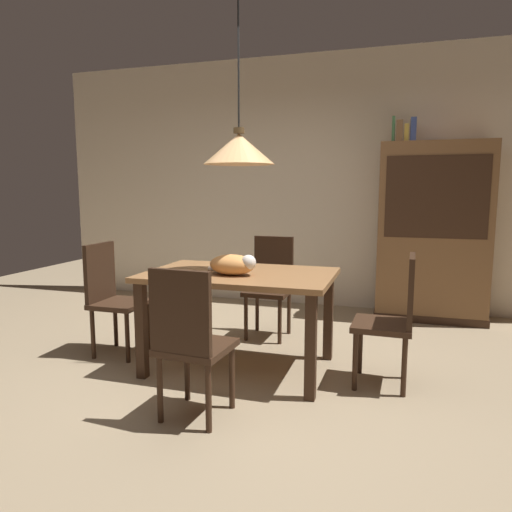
{
  "coord_description": "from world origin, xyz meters",
  "views": [
    {
      "loc": [
        1.02,
        -2.85,
        1.36
      ],
      "look_at": [
        -0.05,
        0.62,
        0.85
      ],
      "focal_mm": 32.68,
      "sensor_mm": 36.0,
      "label": 1
    }
  ],
  "objects_px": {
    "chair_near_front": "(190,338)",
    "hutch_bookcase": "(433,236)",
    "book_blue_wide": "(413,130)",
    "cat_sleeping": "(233,265)",
    "pendant_lamp": "(239,149)",
    "dining_table": "(240,285)",
    "chair_right_side": "(394,315)",
    "book_brown_thick": "(399,132)",
    "book_yellow_short": "(406,134)",
    "chair_left_side": "(111,294)",
    "book_green_slim": "(393,130)",
    "chair_far_back": "(271,282)"
  },
  "relations": [
    {
      "from": "chair_near_front",
      "to": "hutch_bookcase",
      "type": "height_order",
      "value": "hutch_bookcase"
    },
    {
      "from": "book_blue_wide",
      "to": "cat_sleeping",
      "type": "bearing_deg",
      "value": -121.66
    },
    {
      "from": "chair_near_front",
      "to": "cat_sleeping",
      "type": "relative_size",
      "value": 2.38
    },
    {
      "from": "cat_sleeping",
      "to": "pendant_lamp",
      "type": "relative_size",
      "value": 0.3
    },
    {
      "from": "dining_table",
      "to": "chair_right_side",
      "type": "height_order",
      "value": "chair_right_side"
    },
    {
      "from": "book_brown_thick",
      "to": "book_yellow_short",
      "type": "bearing_deg",
      "value": 0.0
    },
    {
      "from": "chair_left_side",
      "to": "hutch_bookcase",
      "type": "distance_m",
      "value": 3.25
    },
    {
      "from": "chair_near_front",
      "to": "cat_sleeping",
      "type": "xyz_separation_m",
      "value": [
        -0.0,
        0.76,
        0.32
      ]
    },
    {
      "from": "dining_table",
      "to": "book_green_slim",
      "type": "distance_m",
      "value": 2.54
    },
    {
      "from": "hutch_bookcase",
      "to": "book_brown_thick",
      "type": "xyz_separation_m",
      "value": [
        -0.38,
        0.0,
        1.07
      ]
    },
    {
      "from": "chair_far_back",
      "to": "hutch_bookcase",
      "type": "relative_size",
      "value": 0.5
    },
    {
      "from": "hutch_bookcase",
      "to": "book_green_slim",
      "type": "bearing_deg",
      "value": 179.8
    },
    {
      "from": "book_green_slim",
      "to": "book_blue_wide",
      "type": "relative_size",
      "value": 1.08
    },
    {
      "from": "dining_table",
      "to": "chair_right_side",
      "type": "distance_m",
      "value": 1.14
    },
    {
      "from": "cat_sleeping",
      "to": "dining_table",
      "type": "bearing_deg",
      "value": 86.18
    },
    {
      "from": "chair_near_front",
      "to": "hutch_bookcase",
      "type": "bearing_deg",
      "value": 61.92
    },
    {
      "from": "book_brown_thick",
      "to": "dining_table",
      "type": "bearing_deg",
      "value": -120.07
    },
    {
      "from": "chair_far_back",
      "to": "hutch_bookcase",
      "type": "height_order",
      "value": "hutch_bookcase"
    },
    {
      "from": "book_yellow_short",
      "to": "chair_far_back",
      "type": "bearing_deg",
      "value": -138.78
    },
    {
      "from": "chair_far_back",
      "to": "book_brown_thick",
      "type": "distance_m",
      "value": 2.09
    },
    {
      "from": "dining_table",
      "to": "chair_near_front",
      "type": "bearing_deg",
      "value": -90.38
    },
    {
      "from": "hutch_bookcase",
      "to": "chair_far_back",
      "type": "bearing_deg",
      "value": -145.27
    },
    {
      "from": "chair_left_side",
      "to": "book_blue_wide",
      "type": "distance_m",
      "value": 3.37
    },
    {
      "from": "dining_table",
      "to": "book_blue_wide",
      "type": "relative_size",
      "value": 5.83
    },
    {
      "from": "chair_left_side",
      "to": "cat_sleeping",
      "type": "height_order",
      "value": "chair_left_side"
    },
    {
      "from": "pendant_lamp",
      "to": "hutch_bookcase",
      "type": "bearing_deg",
      "value": 52.16
    },
    {
      "from": "dining_table",
      "to": "book_blue_wide",
      "type": "xyz_separation_m",
      "value": [
        1.23,
        1.9,
        1.32
      ]
    },
    {
      "from": "book_green_slim",
      "to": "chair_far_back",
      "type": "bearing_deg",
      "value": -135.41
    },
    {
      "from": "chair_right_side",
      "to": "book_yellow_short",
      "type": "height_order",
      "value": "book_yellow_short"
    },
    {
      "from": "chair_right_side",
      "to": "hutch_bookcase",
      "type": "distance_m",
      "value": 1.97
    },
    {
      "from": "pendant_lamp",
      "to": "book_brown_thick",
      "type": "xyz_separation_m",
      "value": [
        1.1,
        1.9,
        0.3
      ]
    },
    {
      "from": "book_brown_thick",
      "to": "book_blue_wide",
      "type": "bearing_deg",
      "value": 0.0
    },
    {
      "from": "pendant_lamp",
      "to": "hutch_bookcase",
      "type": "distance_m",
      "value": 2.53
    },
    {
      "from": "dining_table",
      "to": "chair_near_front",
      "type": "distance_m",
      "value": 0.89
    },
    {
      "from": "cat_sleeping",
      "to": "book_yellow_short",
      "type": "distance_m",
      "value": 2.59
    },
    {
      "from": "chair_near_front",
      "to": "dining_table",
      "type": "bearing_deg",
      "value": 89.62
    },
    {
      "from": "chair_near_front",
      "to": "book_brown_thick",
      "type": "height_order",
      "value": "book_brown_thick"
    },
    {
      "from": "book_brown_thick",
      "to": "book_yellow_short",
      "type": "distance_m",
      "value": 0.07
    },
    {
      "from": "chair_near_front",
      "to": "chair_left_side",
      "type": "xyz_separation_m",
      "value": [
        -1.12,
        0.88,
        0.0
      ]
    },
    {
      "from": "chair_left_side",
      "to": "book_brown_thick",
      "type": "height_order",
      "value": "book_brown_thick"
    },
    {
      "from": "chair_right_side",
      "to": "cat_sleeping",
      "type": "xyz_separation_m",
      "value": [
        -1.14,
        -0.11,
        0.32
      ]
    },
    {
      "from": "dining_table",
      "to": "book_yellow_short",
      "type": "height_order",
      "value": "book_yellow_short"
    },
    {
      "from": "chair_left_side",
      "to": "book_brown_thick",
      "type": "xyz_separation_m",
      "value": [
        2.23,
        1.9,
        1.45
      ]
    },
    {
      "from": "chair_far_back",
      "to": "cat_sleeping",
      "type": "height_order",
      "value": "chair_far_back"
    },
    {
      "from": "chair_right_side",
      "to": "pendant_lamp",
      "type": "relative_size",
      "value": 0.72
    },
    {
      "from": "book_green_slim",
      "to": "book_yellow_short",
      "type": "xyz_separation_m",
      "value": [
        0.13,
        0.0,
        -0.04
      ]
    },
    {
      "from": "chair_far_back",
      "to": "chair_near_front",
      "type": "xyz_separation_m",
      "value": [
        -0.01,
        -1.76,
        0.0
      ]
    },
    {
      "from": "book_blue_wide",
      "to": "book_brown_thick",
      "type": "bearing_deg",
      "value": 180.0
    },
    {
      "from": "book_yellow_short",
      "to": "chair_right_side",
      "type": "bearing_deg",
      "value": -91.25
    },
    {
      "from": "hutch_bookcase",
      "to": "book_blue_wide",
      "type": "relative_size",
      "value": 7.71
    }
  ]
}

